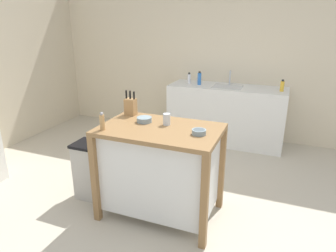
% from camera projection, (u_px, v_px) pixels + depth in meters
% --- Properties ---
extents(ground_plane, '(6.93, 6.93, 0.00)m').
position_uv_depth(ground_plane, '(165.00, 221.00, 2.96)').
color(ground_plane, '#BCB29E').
rests_on(ground_plane, ground).
extents(wall_back, '(5.93, 0.10, 2.60)m').
position_uv_depth(wall_back, '(227.00, 56.00, 4.79)').
color(wall_back, beige).
rests_on(wall_back, ground).
extents(wall_left, '(0.10, 3.19, 2.60)m').
position_uv_depth(wall_left, '(2.00, 59.00, 4.43)').
color(wall_left, beige).
rests_on(wall_left, ground).
extents(kitchen_island, '(1.12, 0.71, 0.91)m').
position_uv_depth(kitchen_island, '(160.00, 167.00, 2.92)').
color(kitchen_island, olive).
rests_on(kitchen_island, ground).
extents(knife_block, '(0.11, 0.09, 0.25)m').
position_uv_depth(knife_block, '(131.00, 106.00, 3.13)').
color(knife_block, '#AD7F4C').
rests_on(knife_block, kitchen_island).
extents(bowl_stoneware_deep, '(0.15, 0.15, 0.05)m').
position_uv_depth(bowl_stoneware_deep, '(144.00, 119.00, 2.93)').
color(bowl_stoneware_deep, gray).
rests_on(bowl_stoneware_deep, kitchen_island).
extents(bowl_ceramic_wide, '(0.12, 0.12, 0.04)m').
position_uv_depth(bowl_ceramic_wide, '(199.00, 132.00, 2.62)').
color(bowl_ceramic_wide, gray).
rests_on(bowl_ceramic_wide, kitchen_island).
extents(drinking_cup, '(0.07, 0.07, 0.11)m').
position_uv_depth(drinking_cup, '(167.00, 119.00, 2.84)').
color(drinking_cup, silver).
rests_on(drinking_cup, kitchen_island).
extents(pepper_grinder, '(0.04, 0.04, 0.17)m').
position_uv_depth(pepper_grinder, '(102.00, 122.00, 2.71)').
color(pepper_grinder, tan).
rests_on(pepper_grinder, kitchen_island).
extents(trash_bin, '(0.36, 0.28, 0.63)m').
position_uv_depth(trash_bin, '(93.00, 170.00, 3.27)').
color(trash_bin, '#B7B2A8').
rests_on(trash_bin, ground).
extents(sink_counter, '(1.75, 0.60, 0.89)m').
position_uv_depth(sink_counter, '(226.00, 114.00, 4.73)').
color(sink_counter, silver).
rests_on(sink_counter, ground).
extents(sink_faucet, '(0.02, 0.02, 0.22)m').
position_uv_depth(sink_faucet, '(230.00, 78.00, 4.67)').
color(sink_faucet, '#B7BCC1').
rests_on(sink_faucet, sink_counter).
extents(bottle_hand_soap, '(0.06, 0.06, 0.17)m').
position_uv_depth(bottle_hand_soap, '(282.00, 86.00, 4.26)').
color(bottle_hand_soap, yellow).
rests_on(bottle_hand_soap, sink_counter).
extents(bottle_dish_soap, '(0.05, 0.05, 0.17)m').
position_uv_depth(bottle_dish_soap, '(189.00, 79.00, 4.76)').
color(bottle_dish_soap, white).
rests_on(bottle_dish_soap, sink_counter).
extents(bottle_spray_cleaner, '(0.06, 0.06, 0.21)m').
position_uv_depth(bottle_spray_cleaner, '(199.00, 79.00, 4.68)').
color(bottle_spray_cleaner, blue).
rests_on(bottle_spray_cleaner, sink_counter).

